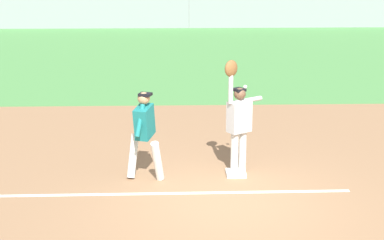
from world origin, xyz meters
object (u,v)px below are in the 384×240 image
object	(u,v)px
first_base	(236,173)
fielder	(238,118)
parked_car_black	(311,12)
runner	(145,130)
parked_car_red	(224,11)
parked_car_green	(136,12)
baseball	(245,87)

from	to	relation	value
first_base	fielder	world-z (taller)	fielder
first_base	parked_car_black	xyz separation A→B (m)	(7.04, 24.85, 0.63)
runner	parked_car_black	bearing A→B (deg)	89.03
first_base	parked_car_red	world-z (taller)	parked_car_red
parked_car_green	runner	bearing A→B (deg)	-88.33
fielder	baseball	distance (m)	0.64
parked_car_red	first_base	bearing A→B (deg)	-96.72
fielder	baseball	bearing A→B (deg)	-62.63
runner	parked_car_red	distance (m)	26.01
fielder	parked_car_green	xyz separation A→B (m)	(-3.45, 24.87, -0.45)
first_base	baseball	distance (m)	1.70
fielder	parked_car_red	size ratio (longest dim) A/B	0.51
parked_car_black	first_base	bearing A→B (deg)	-106.87
runner	parked_car_black	size ratio (longest dim) A/B	0.39
parked_car_black	runner	bearing A→B (deg)	-110.43
fielder	parked_car_black	distance (m)	25.70
fielder	parked_car_red	world-z (taller)	fielder
parked_car_black	fielder	bearing A→B (deg)	-106.86
baseball	parked_car_black	bearing A→B (deg)	74.36
baseball	parked_car_green	xyz separation A→B (m)	(-3.59, 24.62, -1.01)
runner	parked_car_red	size ratio (longest dim) A/B	0.38
parked_car_green	first_base	bearing A→B (deg)	-84.31
parked_car_green	parked_car_red	distance (m)	5.35
first_base	runner	bearing A→B (deg)	-174.61
baseball	fielder	bearing A→B (deg)	-120.38
baseball	runner	bearing A→B (deg)	-164.63
first_base	parked_car_black	world-z (taller)	parked_car_black
parked_car_black	parked_car_red	bearing A→B (deg)	170.82
fielder	baseball	size ratio (longest dim) A/B	30.81
first_base	runner	xyz separation A→B (m)	(-1.76, -0.17, 0.96)
fielder	parked_car_green	distance (m)	25.11
parked_car_red	parked_car_green	bearing A→B (deg)	-176.11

